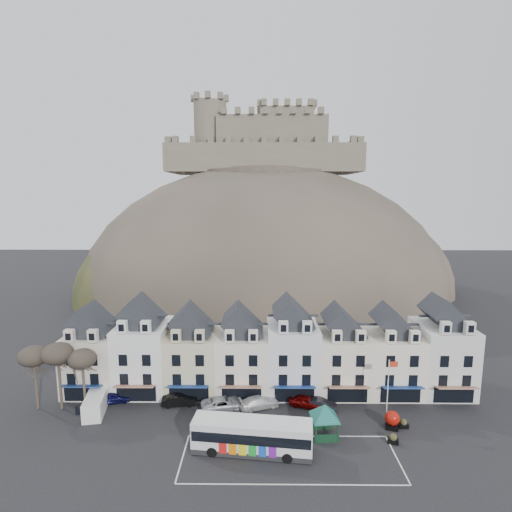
{
  "coord_description": "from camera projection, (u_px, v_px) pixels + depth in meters",
  "views": [
    {
      "loc": [
        -1.12,
        -35.83,
        26.98
      ],
      "look_at": [
        -1.65,
        24.0,
        17.34
      ],
      "focal_mm": 28.0,
      "sensor_mm": 36.0,
      "label": 1
    }
  ],
  "objects": [
    {
      "name": "car_white",
      "position": [
        259.0,
        402.0,
        50.34
      ],
      "size": [
        5.49,
        3.75,
        1.48
      ],
      "primitive_type": "imported",
      "rotation": [
        0.0,
        0.0,
        1.94
      ],
      "color": "silver",
      "rests_on": "ground"
    },
    {
      "name": "castle_hill",
      "position": [
        268.0,
        293.0,
        107.7
      ],
      "size": [
        100.0,
        76.0,
        68.0
      ],
      "color": "#3A362D",
      "rests_on": "ground"
    },
    {
      "name": "white_van",
      "position": [
        96.0,
        404.0,
        49.04
      ],
      "size": [
        3.04,
        5.34,
        2.3
      ],
      "rotation": [
        0.0,
        0.0,
        0.18
      ],
      "color": "white",
      "rests_on": "ground"
    },
    {
      "name": "car_silver",
      "position": [
        223.0,
        404.0,
        49.9
      ],
      "size": [
        5.9,
        3.86,
        1.53
      ],
      "primitive_type": "imported",
      "rotation": [
        0.0,
        0.0,
        1.83
      ],
      "color": "#B8BAC0",
      "rests_on": "ground"
    },
    {
      "name": "tree_left_far",
      "position": [
        34.0,
        357.0,
        49.18
      ],
      "size": [
        3.61,
        3.61,
        8.24
      ],
      "color": "#393024",
      "rests_on": "ground"
    },
    {
      "name": "bus_shelter",
      "position": [
        325.0,
        412.0,
        44.09
      ],
      "size": [
        5.99,
        5.99,
        3.82
      ],
      "rotation": [
        0.0,
        0.0,
        0.1
      ],
      "color": "#10321D",
      "rests_on": "ground"
    },
    {
      "name": "tree_left_near",
      "position": [
        82.0,
        359.0,
        49.18
      ],
      "size": [
        3.43,
        3.43,
        7.84
      ],
      "color": "#393024",
      "rests_on": "ground"
    },
    {
      "name": "flagpole",
      "position": [
        389.0,
        386.0,
        46.83
      ],
      "size": [
        1.11,
        0.17,
        7.71
      ],
      "rotation": [
        0.0,
        0.0,
        0.09
      ],
      "color": "silver",
      "rests_on": "ground"
    },
    {
      "name": "bus",
      "position": [
        252.0,
        435.0,
        41.61
      ],
      "size": [
        12.73,
        4.31,
        3.52
      ],
      "rotation": [
        0.0,
        0.0,
        -0.12
      ],
      "color": "#262628",
      "rests_on": "ground"
    },
    {
      "name": "car_maroon",
      "position": [
        306.0,
        402.0,
        50.52
      ],
      "size": [
        4.56,
        3.04,
        1.44
      ],
      "primitive_type": "imported",
      "rotation": [
        0.0,
        0.0,
        1.22
      ],
      "color": "#5B0605",
      "rests_on": "ground"
    },
    {
      "name": "townhouse_terrace",
      "position": [
        269.0,
        352.0,
        54.57
      ],
      "size": [
        54.4,
        9.35,
        11.8
      ],
      "color": "beige",
      "rests_on": "ground"
    },
    {
      "name": "car_black",
      "position": [
        180.0,
        400.0,
        50.91
      ],
      "size": [
        4.62,
        2.06,
        1.47
      ],
      "primitive_type": "imported",
      "rotation": [
        0.0,
        0.0,
        1.69
      ],
      "color": "black",
      "rests_on": "ground"
    },
    {
      "name": "car_charcoal",
      "position": [
        321.0,
        404.0,
        50.04
      ],
      "size": [
        4.2,
        2.41,
        1.31
      ],
      "primitive_type": "imported",
      "rotation": [
        0.0,
        0.0,
        1.29
      ],
      "color": "black",
      "rests_on": "ground"
    },
    {
      "name": "tree_left_mid",
      "position": [
        58.0,
        354.0,
        49.1
      ],
      "size": [
        3.78,
        3.78,
        8.64
      ],
      "color": "#393024",
      "rests_on": "ground"
    },
    {
      "name": "planter_east",
      "position": [
        403.0,
        424.0,
        46.03
      ],
      "size": [
        1.13,
        0.78,
        1.11
      ],
      "rotation": [
        0.0,
        0.0,
        0.03
      ],
      "color": "black",
      "rests_on": "ground"
    },
    {
      "name": "car_navy",
      "position": [
        113.0,
        397.0,
        51.56
      ],
      "size": [
        4.65,
        2.94,
        1.48
      ],
      "primitive_type": "imported",
      "rotation": [
        0.0,
        0.0,
        1.87
      ],
      "color": "#0B0B38",
      "rests_on": "ground"
    },
    {
      "name": "castle",
      "position": [
        266.0,
        143.0,
        108.22
      ],
      "size": [
        50.2,
        22.2,
        22.0
      ],
      "color": "#645B4D",
      "rests_on": "ground"
    },
    {
      "name": "ground",
      "position": [
        270.0,
        466.0,
        39.65
      ],
      "size": [
        300.0,
        300.0,
        0.0
      ],
      "primitive_type": "plane",
      "color": "black",
      "rests_on": "ground"
    },
    {
      "name": "red_buoy",
      "position": [
        392.0,
        419.0,
        45.94
      ],
      "size": [
        1.75,
        1.75,
        2.08
      ],
      "rotation": [
        0.0,
        0.0,
        -0.29
      ],
      "color": "black",
      "rests_on": "ground"
    },
    {
      "name": "planter_west",
      "position": [
        393.0,
        439.0,
        43.18
      ],
      "size": [
        1.25,
        0.87,
        1.14
      ],
      "rotation": [
        0.0,
        0.0,
        -0.29
      ],
      "color": "black",
      "rests_on": "ground"
    },
    {
      "name": "coach_bay_markings",
      "position": [
        290.0,
        458.0,
        40.87
      ],
      "size": [
        22.0,
        7.5,
        0.01
      ],
      "primitive_type": "cube",
      "color": "silver",
      "rests_on": "ground"
    }
  ]
}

